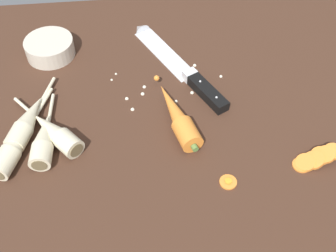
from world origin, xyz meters
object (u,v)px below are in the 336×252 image
Objects in this scene: parsnip_mid_left at (28,121)px; prep_bowl at (50,47)px; chefs_knife at (175,62)px; parsnip_mid_right at (44,139)px; parsnip_back at (17,142)px; whole_carrot at (178,116)px; parsnip_front at (55,131)px; carrot_slice_stack at (316,158)px; carrot_slice_stray_near at (228,181)px.

parsnip_mid_left and prep_bowl have the same top height.
parsnip_mid_right reaches higher than chefs_knife.
whole_carrot is at bearing 6.02° from parsnip_back.
parsnip_front is 2.52cm from parsnip_mid_right.
parsnip_back is (-32.07, -20.82, 1.33)cm from chefs_knife.
parsnip_back is at bearing 170.92° from carrot_slice_stack.
carrot_slice_stray_near is 51.42cm from prep_bowl.
parsnip_front and parsnip_back have the same top height.
chefs_knife is 1.91× the size of parsnip_front.
whole_carrot is 23.75cm from parsnip_front.
whole_carrot is at bearing -3.76° from parsnip_mid_left.
whole_carrot is at bearing 6.66° from parsnip_mid_right.
parsnip_front reaches higher than carrot_slice_stack.
parsnip_front is 5.42× the size of carrot_slice_stray_near.
parsnip_mid_left is 1.76× the size of prep_bowl.
parsnip_back reaches higher than chefs_knife.
parsnip_mid_left is at bearing 155.43° from carrot_slice_stray_near.
carrot_slice_stray_near is at bearing -170.60° from carrot_slice_stack.
prep_bowl is at bearing 83.43° from parsnip_mid_left.
parsnip_front is at bearing 156.53° from carrot_slice_stray_near.
parsnip_mid_left is 6.19× the size of carrot_slice_stray_near.
whole_carrot reaches higher than carrot_slice_stack.
chefs_knife reaches higher than carrot_slice_stray_near.
parsnip_front is 49.05cm from carrot_slice_stack.
chefs_knife is 38.26cm from parsnip_back.
parsnip_mid_left is at bearing 176.24° from whole_carrot.
carrot_slice_stack is at bearing -12.60° from parsnip_front.
parsnip_front is at bearing -30.56° from parsnip_mid_left.
carrot_slice_stack is (47.86, -10.70, -0.90)cm from parsnip_front.
carrot_slice_stray_near is at bearing -23.47° from parsnip_front.
parsnip_mid_left is 40.08cm from carrot_slice_stray_near.
whole_carrot is 0.92× the size of parsnip_back.
parsnip_front is (-25.24, -18.86, 1.33)cm from chefs_knife.
parsnip_front is 33.89cm from carrot_slice_stray_near.
parsnip_mid_right is at bearing 160.32° from carrot_slice_stray_near.
carrot_slice_stray_near is (5.81, -32.34, -0.29)cm from chefs_knife.
parsnip_mid_right is 34.96cm from carrot_slice_stray_near.
parsnip_back is 55.40cm from carrot_slice_stack.
whole_carrot is (-1.53, -17.60, 1.45)cm from chefs_knife.
parsnip_front is 1.83× the size of carrot_slice_stack.
chefs_knife is 32.86cm from carrot_slice_stray_near.
parsnip_back is (-30.55, -3.22, -0.12)cm from whole_carrot.
parsnip_mid_left is at bearing 165.40° from carrot_slice_stack.
parsnip_mid_right is at bearing -142.76° from chefs_knife.
whole_carrot is 1.21× the size of parsnip_front.
parsnip_mid_left reaches higher than carrot_slice_stack.
parsnip_mid_right is at bearing -136.86° from parsnip_front.
parsnip_front is at bearing -143.23° from chefs_knife.
whole_carrot is at bearing -94.97° from chefs_knife.
parsnip_front is 0.91× the size of parsnip_mid_right.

